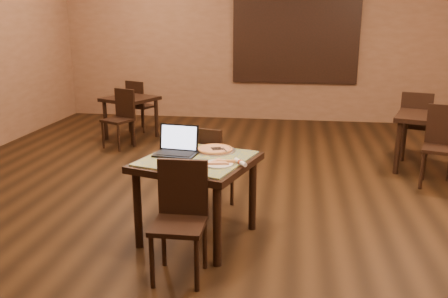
% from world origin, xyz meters
% --- Properties ---
extents(ground, '(10.00, 10.00, 0.00)m').
position_xyz_m(ground, '(0.00, 0.00, 0.00)').
color(ground, black).
rests_on(ground, ground).
extents(wall_back, '(8.00, 0.02, 3.00)m').
position_xyz_m(wall_back, '(0.00, 5.00, 1.50)').
color(wall_back, '#8B6247').
rests_on(wall_back, ground).
extents(mural, '(2.34, 0.05, 1.64)m').
position_xyz_m(mural, '(0.50, 4.96, 1.55)').
color(mural, '#276392').
rests_on(mural, wall_back).
extents(tiled_table, '(1.14, 1.14, 0.76)m').
position_xyz_m(tiled_table, '(-0.30, -0.33, 0.66)').
color(tiled_table, black).
rests_on(tiled_table, ground).
extents(chair_main_near, '(0.40, 0.40, 0.90)m').
position_xyz_m(chair_main_near, '(-0.30, -0.95, 0.51)').
color(chair_main_near, black).
rests_on(chair_main_near, ground).
extents(chair_main_far, '(0.47, 0.47, 0.90)m').
position_xyz_m(chair_main_far, '(-0.32, 0.30, 0.51)').
color(chair_main_far, black).
rests_on(chair_main_far, ground).
extents(laptop, '(0.39, 0.33, 0.25)m').
position_xyz_m(laptop, '(-0.50, -0.22, 0.83)').
color(laptop, black).
rests_on(laptop, tiled_table).
extents(plate, '(0.24, 0.24, 0.01)m').
position_xyz_m(plate, '(-0.08, -0.51, 0.77)').
color(plate, white).
rests_on(plate, tiled_table).
extents(pizza_slice, '(0.23, 0.23, 0.02)m').
position_xyz_m(pizza_slice, '(-0.08, -0.51, 0.79)').
color(pizza_slice, beige).
rests_on(pizza_slice, plate).
extents(pizza_pan, '(0.38, 0.38, 0.01)m').
position_xyz_m(pizza_pan, '(-0.18, -0.09, 0.77)').
color(pizza_pan, silver).
rests_on(pizza_pan, tiled_table).
extents(pizza_whole, '(0.33, 0.33, 0.02)m').
position_xyz_m(pizza_whole, '(-0.18, -0.09, 0.78)').
color(pizza_whole, beige).
rests_on(pizza_whole, pizza_pan).
extents(spatula, '(0.18, 0.25, 0.01)m').
position_xyz_m(spatula, '(-0.16, -0.11, 0.79)').
color(spatula, silver).
rests_on(spatula, pizza_whole).
extents(napkin_roll, '(0.13, 0.16, 0.04)m').
position_xyz_m(napkin_roll, '(0.10, -0.47, 0.78)').
color(napkin_roll, white).
rests_on(napkin_roll, tiled_table).
extents(other_table_a, '(0.99, 0.99, 0.74)m').
position_xyz_m(other_table_a, '(2.25, 2.06, 0.61)').
color(other_table_a, black).
rests_on(other_table_a, ground).
extents(other_table_a_chair_near, '(0.52, 0.52, 0.95)m').
position_xyz_m(other_table_a_chair_near, '(2.28, 1.50, 0.54)').
color(other_table_a_chair_near, black).
rests_on(other_table_a_chair_near, ground).
extents(other_table_a_chair_far, '(0.52, 0.52, 0.95)m').
position_xyz_m(other_table_a_chair_far, '(2.22, 2.62, 0.54)').
color(other_table_a_chair_far, black).
rests_on(other_table_a_chair_far, ground).
extents(other_table_b, '(0.97, 0.97, 0.69)m').
position_xyz_m(other_table_b, '(-2.13, 3.13, 0.57)').
color(other_table_b, black).
rests_on(other_table_b, ground).
extents(other_table_b_chair_near, '(0.51, 0.51, 0.89)m').
position_xyz_m(other_table_b_chair_near, '(-2.10, 2.61, 0.50)').
color(other_table_b_chair_near, black).
rests_on(other_table_b_chair_near, ground).
extents(other_table_b_chair_far, '(0.51, 0.51, 0.89)m').
position_xyz_m(other_table_b_chair_far, '(-2.16, 3.66, 0.50)').
color(other_table_b_chair_far, black).
rests_on(other_table_b_chair_far, ground).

